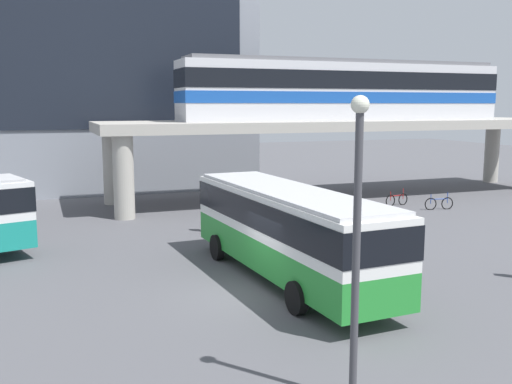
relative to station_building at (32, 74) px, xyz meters
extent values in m
plane|color=#515156|center=(6.27, -19.14, -8.27)|extent=(120.00, 120.00, 0.00)
cube|color=gray|center=(0.00, 0.03, 0.00)|extent=(30.32, 13.73, 16.53)
cube|color=black|center=(0.00, -6.89, 0.82)|extent=(27.28, 0.10, 9.25)
cube|color=#ADA89E|center=(18.91, -12.51, -3.52)|extent=(31.59, 6.63, 0.60)
cylinder|color=#ADA89E|center=(4.31, -15.02, -6.04)|extent=(1.10, 1.10, 4.45)
cylinder|color=#ADA89E|center=(4.31, -9.99, -6.04)|extent=(1.10, 1.10, 4.45)
cylinder|color=#ADA89E|center=(33.50, -9.99, -6.04)|extent=(1.10, 1.10, 4.45)
cube|color=silver|center=(18.93, -12.51, -1.42)|extent=(21.81, 2.90, 3.60)
cube|color=#194CA5|center=(18.93, -12.51, -1.78)|extent=(21.87, 2.96, 0.70)
cube|color=black|center=(18.93, -12.51, -0.70)|extent=(21.87, 2.96, 1.10)
cube|color=slate|center=(18.93, -12.51, 0.50)|extent=(20.94, 2.61, 0.24)
cube|color=#268C33|center=(8.03, -28.14, -7.22)|extent=(3.19, 11.14, 1.10)
cube|color=white|center=(8.03, -28.14, -5.92)|extent=(3.19, 11.14, 1.50)
cube|color=black|center=(8.03, -28.14, -5.84)|extent=(3.23, 11.18, 0.96)
cube|color=silver|center=(8.03, -28.14, -5.11)|extent=(3.03, 10.58, 0.12)
cylinder|color=black|center=(6.56, -24.71, -7.77)|extent=(0.34, 1.02, 1.00)
cylinder|color=black|center=(9.05, -24.55, -7.77)|extent=(0.34, 1.02, 1.00)
cylinder|color=black|center=(6.97, -31.30, -7.77)|extent=(0.34, 1.02, 1.00)
cylinder|color=black|center=(9.47, -31.14, -7.77)|extent=(0.34, 1.02, 1.00)
torus|color=black|center=(16.37, -19.36, -7.93)|extent=(0.71, 0.32, 0.74)
torus|color=black|center=(15.38, -18.99, -7.93)|extent=(0.71, 0.32, 0.74)
cylinder|color=silver|center=(15.87, -19.18, -7.65)|extent=(1.00, 0.42, 0.05)
cylinder|color=silver|center=(15.38, -18.99, -7.63)|extent=(0.04, 0.04, 0.55)
cylinder|color=silver|center=(16.37, -19.36, -7.58)|extent=(0.04, 0.04, 0.65)
torus|color=black|center=(15.85, -17.87, -7.93)|extent=(0.72, 0.30, 0.74)
torus|color=black|center=(14.85, -17.53, -7.93)|extent=(0.72, 0.30, 0.74)
cylinder|color=black|center=(15.35, -17.70, -7.65)|extent=(1.01, 0.39, 0.05)
cylinder|color=black|center=(14.85, -17.53, -7.63)|extent=(0.04, 0.04, 0.55)
cylinder|color=black|center=(15.85, -17.87, -7.58)|extent=(0.04, 0.04, 0.65)
torus|color=black|center=(20.80, -16.57, -7.93)|extent=(0.74, 0.20, 0.74)
torus|color=black|center=(19.77, -16.78, -7.93)|extent=(0.74, 0.20, 0.74)
cylinder|color=#B21E1E|center=(20.29, -16.68, -7.65)|extent=(1.04, 0.25, 0.05)
cylinder|color=#B21E1E|center=(19.77, -16.78, -7.63)|extent=(0.04, 0.04, 0.55)
cylinder|color=#B21E1E|center=(20.80, -16.57, -7.58)|extent=(0.04, 0.04, 0.65)
torus|color=black|center=(13.66, -16.94, -7.93)|extent=(0.74, 0.21, 0.74)
torus|color=black|center=(12.63, -17.15, -7.93)|extent=(0.74, 0.21, 0.74)
cylinder|color=#996626|center=(13.15, -17.05, -7.65)|extent=(1.04, 0.26, 0.05)
cylinder|color=#996626|center=(12.63, -17.15, -7.63)|extent=(0.04, 0.04, 0.55)
cylinder|color=#996626|center=(13.66, -16.94, -7.58)|extent=(0.04, 0.04, 0.65)
torus|color=black|center=(22.35, -18.75, -7.93)|extent=(0.74, 0.18, 0.74)
torus|color=black|center=(21.31, -18.57, -7.93)|extent=(0.74, 0.18, 0.74)
cylinder|color=#1E3FA5|center=(21.83, -18.66, -7.65)|extent=(1.04, 0.22, 0.05)
cylinder|color=#1E3FA5|center=(21.31, -18.57, -7.63)|extent=(0.04, 0.04, 0.55)
cylinder|color=#1E3FA5|center=(22.35, -18.75, -7.58)|extent=(0.04, 0.04, 0.65)
cylinder|color=gray|center=(7.61, -19.71, -7.84)|extent=(0.32, 0.32, 0.84)
cube|color=maroon|center=(7.61, -19.71, -7.09)|extent=(0.45, 0.35, 0.67)
sphere|color=tan|center=(7.61, -19.71, -6.64)|extent=(0.23, 0.23, 0.23)
cylinder|color=#3F3F44|center=(6.00, -36.24, -5.31)|extent=(0.16, 0.16, 5.90)
sphere|color=silver|center=(6.00, -36.24, -2.21)|extent=(0.36, 0.36, 0.36)
camera|label=1|loc=(0.21, -46.01, -2.21)|focal=40.65mm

